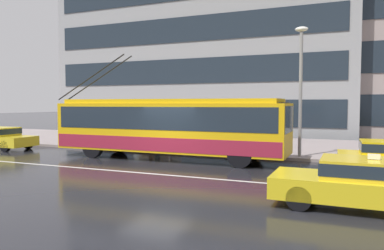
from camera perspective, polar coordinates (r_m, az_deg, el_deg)
ground_plane at (r=15.47m, az=-5.61°, el=-6.54°), size 160.00×160.00×0.00m
sidewalk_slab at (r=23.77m, az=4.83°, el=-2.91°), size 80.00×10.00×0.14m
lane_centre_line at (r=14.44m, az=-7.88°, el=-7.26°), size 72.00×0.14×0.01m
trolleybus at (r=17.75m, az=-3.53°, el=-0.15°), size 11.95×2.55×5.06m
taxi_oncoming_far at (r=10.35m, az=25.37°, el=-7.82°), size 4.55×1.84×1.39m
bus_shelter at (r=22.29m, az=-6.08°, el=1.84°), size 3.53×1.81×2.57m
pedestrian_at_shelter at (r=22.01m, az=-5.16°, el=0.71°), size 1.07×1.07×1.92m
pedestrian_approaching_curb at (r=22.76m, az=-6.46°, el=1.22°), size 1.49×1.49×2.07m
street_lamp at (r=18.26m, az=16.31°, el=6.72°), size 0.60×0.32×6.07m
office_tower_corner_left at (r=38.65m, az=3.43°, el=12.59°), size 27.11×15.02×17.75m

